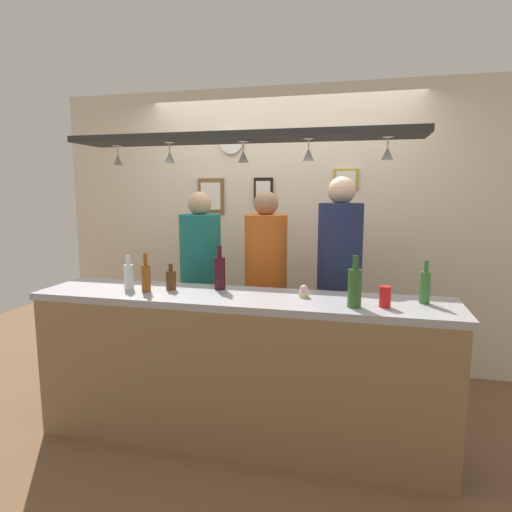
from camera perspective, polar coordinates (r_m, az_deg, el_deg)
The scene contains 24 objects.
ground_plane at distance 3.49m, azimuth -0.42°, elevation -19.82°, with size 8.00×8.00×0.00m, color brown.
back_wall at distance 4.16m, azimuth 3.31°, elevation 3.59°, with size 4.40×0.06×2.60m, color beige.
bar_counter at distance 2.77m, azimuth -3.06°, elevation -12.32°, with size 2.70×0.55×0.99m.
overhead_glass_rack at distance 2.80m, azimuth -2.03°, elevation 15.22°, with size 2.20×0.36×0.04m, color black.
hanging_wineglass_far_left at distance 3.20m, azimuth -17.55°, elevation 11.98°, with size 0.07×0.07×0.13m.
hanging_wineglass_left at distance 2.90m, azimuth -11.19°, elevation 12.62°, with size 0.07×0.07×0.13m.
hanging_wineglass_center_left at distance 2.80m, azimuth -1.67°, elevation 12.93°, with size 0.07×0.07×0.13m.
hanging_wineglass_center at distance 2.66m, azimuth 6.87°, elevation 13.10°, with size 0.07×0.07×0.13m.
hanging_wineglass_center_right at distance 2.67m, azimuth 16.77°, elevation 12.80°, with size 0.07×0.07×0.13m.
person_left_teal_shirt at distance 3.67m, azimuth -7.22°, elevation -1.97°, with size 0.34×0.34×1.65m.
person_middle_orange_shirt at distance 3.51m, azimuth 1.28°, elevation -2.33°, with size 0.34×0.34×1.65m.
person_right_navy_shirt at distance 3.42m, azimuth 10.82°, elevation -1.58°, with size 0.34×0.34×1.76m.
bottle_soda_clear at distance 3.09m, azimuth -16.26°, elevation -2.50°, with size 0.06×0.06×0.23m.
bottle_wine_dark_red at distance 2.97m, azimuth -4.76°, elevation -2.12°, with size 0.08×0.08×0.30m.
bottle_beer_green_import at distance 2.78m, azimuth 21.21°, elevation -3.71°, with size 0.06×0.06×0.26m.
bottle_beer_brown_stubby at distance 3.01m, azimuth -11.04°, elevation -3.00°, with size 0.07×0.07×0.18m.
bottle_champagne_green at distance 2.57m, azimuth 12.75°, elevation -3.95°, with size 0.08×0.08×0.30m.
bottle_beer_amber_tall at distance 2.98m, azimuth -14.17°, elevation -2.65°, with size 0.06×0.06×0.26m.
drink_can at distance 2.63m, azimuth 16.49°, elevation -5.12°, with size 0.07×0.07×0.12m, color red.
cupcake at distance 2.77m, azimuth 6.26°, elevation -4.63°, with size 0.06×0.06×0.08m.
picture_frame_crest at distance 4.14m, azimuth 0.96°, elevation 8.39°, with size 0.18×0.02×0.26m.
picture_frame_upper_small at distance 4.04m, azimuth 11.66°, elevation 9.81°, with size 0.22×0.02×0.18m.
picture_frame_caricature at distance 4.28m, azimuth -5.90°, elevation 7.77°, with size 0.26×0.02×0.34m.
wall_clock at distance 4.24m, azimuth -3.26°, elevation 14.63°, with size 0.22×0.22×0.03m, color white.
Camera 1 is at (0.76, -2.98, 1.65)m, focal length 30.66 mm.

